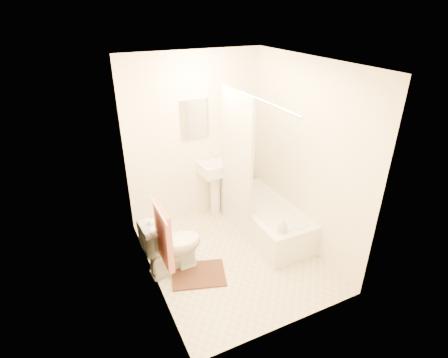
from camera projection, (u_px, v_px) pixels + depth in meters
name	position (u px, v px, depth m)	size (l,w,h in m)	color
floor	(232.00, 256.00, 4.50)	(2.40, 2.40, 0.00)	beige
ceiling	(235.00, 62.00, 3.42)	(2.40, 2.40, 0.00)	white
wall_back	(195.00, 139.00, 4.93)	(2.00, 0.02, 2.40)	beige
wall_left	(147.00, 190.00, 3.58)	(0.02, 2.40, 2.40)	beige
wall_right	(305.00, 157.00, 4.35)	(0.02, 2.40, 2.40)	beige
mirror	(195.00, 119.00, 4.78)	(0.40, 0.03, 0.55)	white
curtain_rod	(255.00, 97.00, 3.80)	(0.03, 0.03, 1.70)	silver
shower_curtain	(237.00, 151.00, 4.47)	(0.04, 0.80, 1.55)	silver
towel_bar	(158.00, 209.00, 3.44)	(0.02, 0.02, 0.60)	silver
towel	(164.00, 235.00, 3.59)	(0.06, 0.45, 0.66)	#CC7266
toilet_paper	(155.00, 223.00, 3.93)	(0.12, 0.12, 0.11)	white
toilet	(172.00, 245.00, 4.14)	(0.40, 0.71, 0.70)	white
sink	(216.00, 186.00, 5.24)	(0.48, 0.38, 0.93)	silver
bathtub	(265.00, 218.00, 4.91)	(0.67, 1.52, 0.43)	white
bath_mat	(199.00, 274.00, 4.18)	(0.63, 0.47, 0.02)	#55261B
soap_bottle	(283.00, 226.00, 4.20)	(0.08, 0.08, 0.18)	white
scrub_brush	(240.00, 188.00, 5.22)	(0.07, 0.22, 0.04)	#37BC7A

